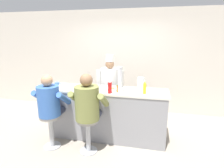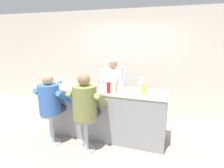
# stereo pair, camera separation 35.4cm
# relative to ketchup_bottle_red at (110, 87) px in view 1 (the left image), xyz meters

# --- Properties ---
(ground_plane) EXTENTS (20.00, 20.00, 0.00)m
(ground_plane) POSITION_rel_ketchup_bottle_red_xyz_m (-0.11, -0.08, -1.13)
(ground_plane) COLOR #9E9384
(wall_back) EXTENTS (10.00, 0.06, 2.70)m
(wall_back) POSITION_rel_ketchup_bottle_red_xyz_m (-0.11, 1.84, 0.22)
(wall_back) COLOR beige
(wall_back) RESTS_ON ground_plane
(diner_counter) EXTENTS (2.33, 0.62, 1.01)m
(diner_counter) POSITION_rel_ketchup_bottle_red_xyz_m (-0.11, 0.23, -0.62)
(diner_counter) COLOR gray
(diner_counter) RESTS_ON ground_plane
(ketchup_bottle_red) EXTENTS (0.07, 0.07, 0.26)m
(ketchup_bottle_red) POSITION_rel_ketchup_bottle_red_xyz_m (0.00, 0.00, 0.00)
(ketchup_bottle_red) COLOR red
(ketchup_bottle_red) RESTS_ON diner_counter
(mustard_bottle_yellow) EXTENTS (0.06, 0.06, 0.23)m
(mustard_bottle_yellow) POSITION_rel_ketchup_bottle_red_xyz_m (0.61, 0.10, -0.02)
(mustard_bottle_yellow) COLOR yellow
(mustard_bottle_yellow) RESTS_ON diner_counter
(hot_sauce_bottle_orange) EXTENTS (0.03, 0.03, 0.14)m
(hot_sauce_bottle_orange) POSITION_rel_ketchup_bottle_red_xyz_m (0.12, 0.08, -0.05)
(hot_sauce_bottle_orange) COLOR orange
(hot_sauce_bottle_orange) RESTS_ON diner_counter
(water_pitcher_clear) EXTENTS (0.14, 0.13, 0.24)m
(water_pitcher_clear) POSITION_rel_ketchup_bottle_red_xyz_m (0.52, 0.37, -0.00)
(water_pitcher_clear) COLOR silver
(water_pitcher_clear) RESTS_ON diner_counter
(breakfast_plate) EXTENTS (0.26, 0.26, 0.05)m
(breakfast_plate) POSITION_rel_ketchup_bottle_red_xyz_m (-0.01, 0.25, -0.11)
(breakfast_plate) COLOR white
(breakfast_plate) RESTS_ON diner_counter
(cereal_bowl) EXTENTS (0.14, 0.14, 0.06)m
(cereal_bowl) POSITION_rel_ketchup_bottle_red_xyz_m (-1.05, 0.08, -0.10)
(cereal_bowl) COLOR white
(cereal_bowl) RESTS_ON diner_counter
(coffee_mug_blue) EXTENTS (0.14, 0.09, 0.09)m
(coffee_mug_blue) POSITION_rel_ketchup_bottle_red_xyz_m (-1.16, 0.22, -0.08)
(coffee_mug_blue) COLOR #4C7AB2
(coffee_mug_blue) RESTS_ON diner_counter
(coffee_mug_white) EXTENTS (0.13, 0.09, 0.10)m
(coffee_mug_white) POSITION_rel_ketchup_bottle_red_xyz_m (0.23, 0.01, -0.07)
(coffee_mug_white) COLOR white
(coffee_mug_white) RESTS_ON diner_counter
(cup_stack_steel) EXTENTS (0.10, 0.10, 0.42)m
(cup_stack_steel) POSITION_rel_ketchup_bottle_red_xyz_m (0.11, 0.42, 0.09)
(cup_stack_steel) COLOR #B7BABF
(cup_stack_steel) RESTS_ON diner_counter
(napkin_dispenser_chrome) EXTENTS (0.11, 0.07, 0.12)m
(napkin_dispenser_chrome) POSITION_rel_ketchup_bottle_red_xyz_m (-0.28, 0.01, -0.06)
(napkin_dispenser_chrome) COLOR silver
(napkin_dispenser_chrome) RESTS_ON diner_counter
(diner_seated_blue) EXTENTS (0.58, 0.57, 1.37)m
(diner_seated_blue) POSITION_rel_ketchup_bottle_red_xyz_m (-1.02, -0.32, -0.29)
(diner_seated_blue) COLOR #B2B5BA
(diner_seated_blue) RESTS_ON ground_plane
(diner_seated_olive) EXTENTS (0.62, 0.61, 1.42)m
(diner_seated_olive) POSITION_rel_ketchup_bottle_red_xyz_m (-0.31, -0.32, -0.26)
(diner_seated_olive) COLOR #B2B5BA
(diner_seated_olive) RESTS_ON ground_plane
(cook_in_whites_near) EXTENTS (0.63, 0.40, 1.62)m
(cook_in_whites_near) POSITION_rel_ketchup_bottle_red_xyz_m (-0.21, 0.89, -0.24)
(cook_in_whites_near) COLOR #232328
(cook_in_whites_near) RESTS_ON ground_plane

